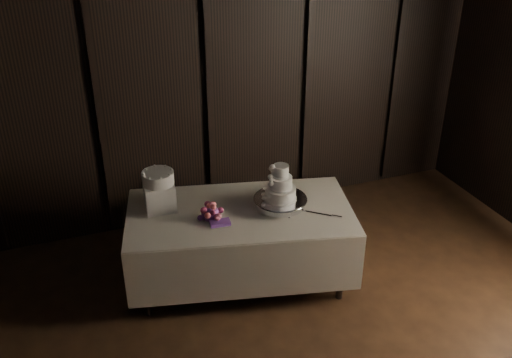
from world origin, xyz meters
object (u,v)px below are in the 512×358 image
Objects in this scene: wedding_cake at (279,187)px; box_pedestal at (160,196)px; display_table at (241,243)px; cake_stand at (280,203)px; small_cake at (158,178)px; bouquet at (210,212)px.

wedding_cake is 1.05m from box_pedestal.
display_table is 0.66m from wedding_cake.
display_table is 0.53m from cake_stand.
cake_stand is at bearing -19.59° from small_cake.
box_pedestal reaches higher than bouquet.
bouquet reaches higher than display_table.
bouquet is at bearing 176.56° from cake_stand.
cake_stand is 1.27× the size of bouquet.
bouquet is at bearing -40.96° from small_cake.
display_table is at bearing -23.96° from box_pedestal.
wedding_cake is at bearing -150.26° from cake_stand.
wedding_cake reaches higher than cake_stand.
box_pedestal is (-1.00, 0.36, 0.08)m from cake_stand.
bouquet is (-0.28, -0.03, 0.40)m from display_table.
wedding_cake reaches higher than bouquet.
cake_stand is 1.86× the size of box_pedestal.
cake_stand is at bearing 26.07° from wedding_cake.
wedding_cake is at bearing -20.75° from small_cake.
bouquet is 1.37× the size of small_cake.
wedding_cake reaches higher than display_table.
cake_stand is at bearing 2.00° from display_table.
box_pedestal is 0.18m from small_cake.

